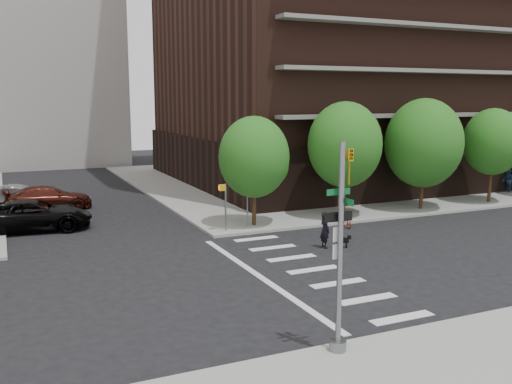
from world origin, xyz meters
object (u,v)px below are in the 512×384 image
Objects in this scene: parked_car_maroon at (49,198)px; scooter at (346,220)px; parked_car_silver at (20,197)px; dog_walker at (325,230)px; pedestrian_far at (508,180)px; traffic_signal at (340,265)px; parked_car_black at (34,215)px.

parked_car_maroon is 3.46× the size of scooter.
parked_car_maroon is 1.15× the size of parked_car_silver.
dog_walker is at bearing -122.74° from scooter.
parked_car_maroon is 19.69m from dog_walker.
parked_car_maroon reaches higher than parked_car_silver.
pedestrian_far reaches higher than scooter.
parked_car_silver is at bearing -88.37° from pedestrian_far.
parked_car_maroon is at bearing 38.00° from dog_walker.
traffic_signal is 0.96× the size of parked_car_black.
parked_car_black is at bearing -172.70° from parked_car_silver.
pedestrian_far is at bearing -103.92° from parked_car_maroon.
parked_car_maroon is 2.08m from parked_car_silver.
pedestrian_far is at bearing 34.46° from traffic_signal.
traffic_signal reaches higher than dog_walker.
parked_car_silver is (-0.46, 7.26, -0.08)m from parked_car_black.
dog_walker reaches higher than parked_car_silver.
pedestrian_far is at bearing -67.40° from dog_walker.
parked_car_maroon is at bearing -87.15° from pedestrian_far.
parked_car_black is 1.30× the size of parked_car_silver.
parked_car_silver is 21.67m from dog_walker.
parked_car_silver reaches higher than scooter.
parked_car_silver is at bearing 153.59° from scooter.
traffic_signal is 16.99m from scooter.
scooter is 18.16m from pedestrian_far.
scooter is 0.86× the size of pedestrian_far.
dog_walker is (13.34, -17.07, 0.11)m from parked_car_silver.
parked_car_black is 6.20m from parked_car_maroon.
parked_car_black is 3.46× the size of dog_walker.
parked_car_maroon is at bearing -121.10° from parked_car_silver.
dog_walker is (11.63, -15.88, 0.10)m from parked_car_maroon.
dog_walker is 0.97× the size of pedestrian_far.
pedestrian_far is (32.76, -7.86, 0.28)m from parked_car_maroon.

